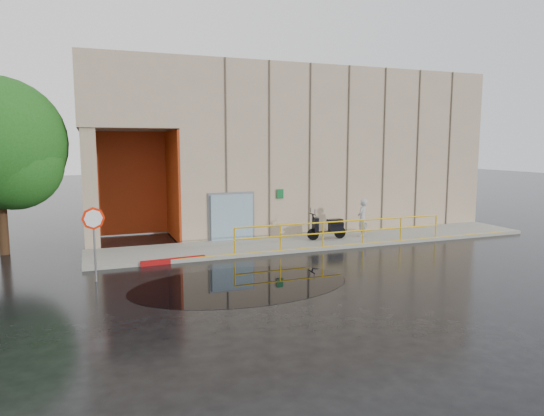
{
  "coord_description": "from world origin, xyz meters",
  "views": [
    {
      "loc": [
        -5.65,
        -14.45,
        4.33
      ],
      "look_at": [
        0.99,
        3.0,
        1.88
      ],
      "focal_mm": 32.0,
      "sensor_mm": 36.0,
      "label": 1
    }
  ],
  "objects_px": {
    "person": "(362,218)",
    "tree_near": "(2,148)",
    "scooter": "(327,221)",
    "red_curb": "(173,261)",
    "stop_sign": "(94,227)"
  },
  "relations": [
    {
      "from": "tree_near",
      "to": "red_curb",
      "type": "bearing_deg",
      "value": -32.39
    },
    {
      "from": "scooter",
      "to": "tree_near",
      "type": "relative_size",
      "value": 0.27
    },
    {
      "from": "stop_sign",
      "to": "tree_near",
      "type": "distance_m",
      "value": 6.63
    },
    {
      "from": "red_curb",
      "to": "tree_near",
      "type": "distance_m",
      "value": 8.06
    },
    {
      "from": "person",
      "to": "tree_near",
      "type": "height_order",
      "value": "tree_near"
    },
    {
      "from": "red_curb",
      "to": "stop_sign",
      "type": "bearing_deg",
      "value": -149.64
    },
    {
      "from": "stop_sign",
      "to": "red_curb",
      "type": "xyz_separation_m",
      "value": [
        2.7,
        1.58,
        -1.67
      ]
    },
    {
      "from": "stop_sign",
      "to": "red_curb",
      "type": "relative_size",
      "value": 1.0
    },
    {
      "from": "person",
      "to": "stop_sign",
      "type": "distance_m",
      "value": 11.9
    },
    {
      "from": "stop_sign",
      "to": "tree_near",
      "type": "height_order",
      "value": "tree_near"
    },
    {
      "from": "scooter",
      "to": "person",
      "type": "bearing_deg",
      "value": 1.43
    },
    {
      "from": "person",
      "to": "scooter",
      "type": "height_order",
      "value": "person"
    },
    {
      "from": "tree_near",
      "to": "scooter",
      "type": "bearing_deg",
      "value": -10.33
    },
    {
      "from": "stop_sign",
      "to": "tree_near",
      "type": "xyz_separation_m",
      "value": [
        -3.16,
        5.3,
        2.42
      ]
    },
    {
      "from": "stop_sign",
      "to": "scooter",
      "type": "bearing_deg",
      "value": 25.54
    }
  ]
}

